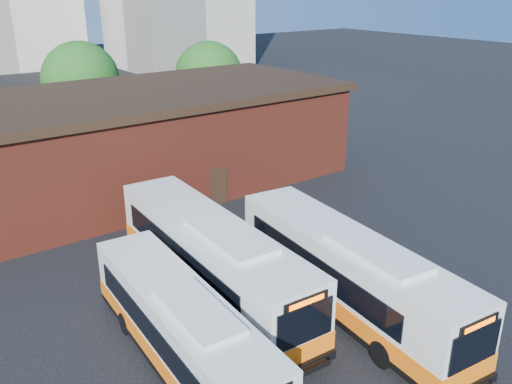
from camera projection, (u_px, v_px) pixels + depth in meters
ground at (346, 328)px, 21.52m from camera, size 220.00×220.00×0.00m
bus_west at (182, 332)px, 19.01m from camera, size 2.99×11.41×3.08m
bus_midwest at (212, 262)px, 23.23m from camera, size 3.43×13.51×3.65m
bus_mideast at (348, 276)px, 22.20m from camera, size 3.94×13.08×3.51m
transit_worker at (389, 337)px, 19.63m from camera, size 0.60×0.72×1.68m
depot_building at (129, 140)px, 35.35m from camera, size 28.60×12.60×6.40m
tree_mid at (81, 80)px, 46.30m from camera, size 6.56×6.56×8.36m
tree_east at (209, 75)px, 50.24m from camera, size 6.24×6.24×7.96m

